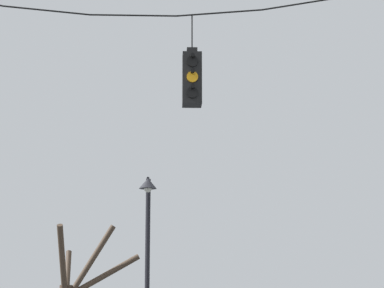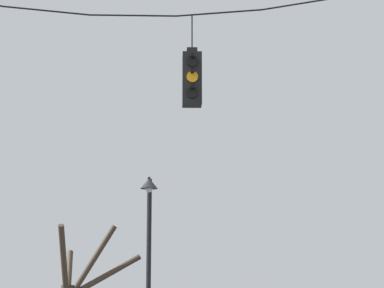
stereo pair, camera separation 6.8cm
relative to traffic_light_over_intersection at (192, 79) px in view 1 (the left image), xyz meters
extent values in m
cylinder|color=black|center=(-2.62, 0.01, 1.25)|extent=(1.56, 0.03, 0.17)
cylinder|color=black|center=(-1.06, 0.01, 1.18)|extent=(1.56, 0.03, 0.03)
cylinder|color=black|center=(0.50, 0.01, 1.25)|extent=(1.56, 0.03, 0.17)
cylinder|color=black|center=(2.06, 0.01, 1.46)|extent=(1.56, 0.03, 0.31)
cube|color=black|center=(0.00, 0.01, -0.02)|extent=(0.34, 0.34, 0.95)
cube|color=black|center=(0.00, 0.01, 0.51)|extent=(0.19, 0.19, 0.10)
cylinder|color=black|center=(0.00, 0.01, 0.87)|extent=(0.02, 0.02, 0.63)
cylinder|color=black|center=(0.00, -0.18, 0.27)|extent=(0.20, 0.03, 0.20)
cylinder|color=black|center=(0.00, -0.22, 0.36)|extent=(0.07, 0.12, 0.07)
cylinder|color=orange|center=(0.00, -0.18, -0.02)|extent=(0.20, 0.03, 0.20)
cylinder|color=black|center=(0.00, -0.22, 0.07)|extent=(0.07, 0.12, 0.07)
cylinder|color=black|center=(0.00, -0.18, -0.30)|extent=(0.20, 0.03, 0.20)
cylinder|color=black|center=(0.00, -0.22, -0.21)|extent=(0.07, 0.12, 0.07)
cylinder|color=black|center=(-0.88, 6.02, -3.46)|extent=(0.12, 0.12, 5.15)
cylinder|color=black|center=(-0.88, 5.78, -0.94)|extent=(0.07, 0.48, 0.07)
cone|color=#232328|center=(-0.88, 5.54, -1.07)|extent=(0.43, 0.43, 0.26)
sphere|color=silver|center=(-0.88, 5.54, -1.20)|extent=(0.19, 0.19, 0.19)
cylinder|color=#423326|center=(-2.93, 5.74, -3.05)|extent=(0.19, 1.32, 1.89)
cylinder|color=#423326|center=(-2.94, 6.82, -3.45)|extent=(0.23, 1.10, 1.69)
cylinder|color=#423326|center=(-2.33, 6.34, -3.00)|extent=(1.27, 0.15, 1.97)
cylinder|color=#423326|center=(-2.01, 6.45, -3.32)|extent=(1.88, 0.38, 1.15)
camera|label=1|loc=(-0.50, -12.78, -3.78)|focal=70.00mm
camera|label=2|loc=(-0.43, -12.78, -3.78)|focal=70.00mm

